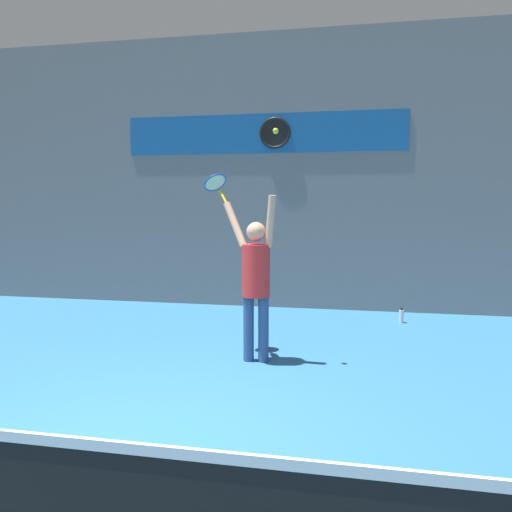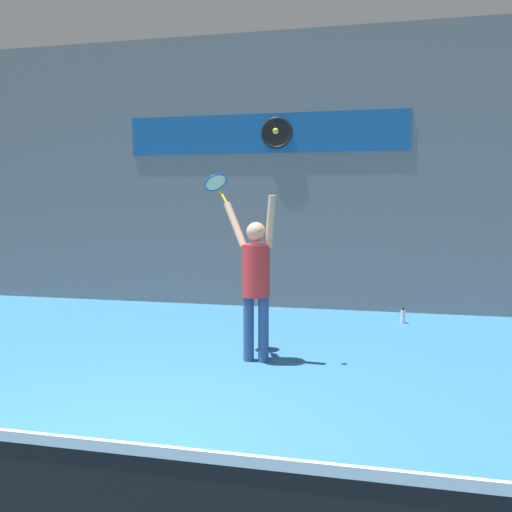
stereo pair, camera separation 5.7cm
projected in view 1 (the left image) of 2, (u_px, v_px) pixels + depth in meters
ground_plane at (123, 465)px, 3.74m from camera, size 18.00×18.00×0.00m
back_wall at (263, 173)px, 9.19m from camera, size 18.00×0.10×5.00m
sponsor_banner at (262, 133)px, 9.06m from camera, size 5.13×0.02×0.70m
scoreboard_clock at (275, 133)px, 8.99m from camera, size 0.57×0.05×0.57m
tennis_player at (256, 276)px, 6.08m from camera, size 0.75×0.45×2.05m
tennis_racket at (216, 184)px, 6.43m from camera, size 0.41×0.40×0.40m
tennis_ball at (276, 131)px, 5.81m from camera, size 0.07×0.07×0.07m
water_bottle at (401, 316)px, 8.14m from camera, size 0.07×0.07×0.25m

